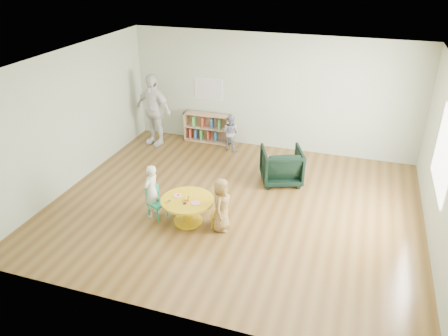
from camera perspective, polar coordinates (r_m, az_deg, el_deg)
name	(u,v)px	position (r m, az deg, el deg)	size (l,w,h in m)	color
room	(236,114)	(7.76, 1.64, 7.05)	(7.10, 7.00, 2.80)	brown
activity_table	(188,206)	(7.95, -4.78, -5.03)	(0.96, 0.96, 0.52)	gold
kid_chair_left	(156,201)	(8.22, -8.86, -4.32)	(0.40, 0.40, 0.58)	#1A9161
kid_chair_right	(221,214)	(7.85, -0.38, -5.98)	(0.28, 0.28, 0.50)	gold
bookshelf	(207,128)	(11.32, -2.21, 5.31)	(1.20, 0.30, 0.75)	#A67E5C
alphabet_poster	(209,89)	(11.10, -2.01, 10.25)	(0.74, 0.01, 0.54)	white
armchair	(281,166)	(9.34, 7.52, 0.32)	(0.82, 0.84, 0.77)	black
child_left	(151,191)	(8.14, -9.46, -2.99)	(0.38, 0.25, 1.04)	silver
child_right	(221,205)	(7.65, -0.39, -4.83)	(0.49, 0.32, 1.00)	gold
toddler	(231,132)	(10.77, 0.87, 4.66)	(0.44, 0.34, 0.91)	#1C2746
adult_caretaker	(153,110)	(11.13, -9.23, 7.53)	(1.06, 0.44, 1.80)	white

